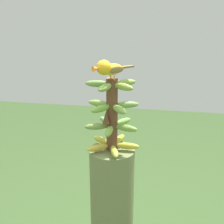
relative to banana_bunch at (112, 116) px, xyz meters
The scene contains 2 objects.
banana_bunch is the anchor object (origin of this frame).
perched_bird 0.24m from the banana_bunch, 165.46° to the left, with size 0.19×0.17×0.09m.
Camera 1 is at (-1.29, -0.24, 1.67)m, focal length 46.52 mm.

